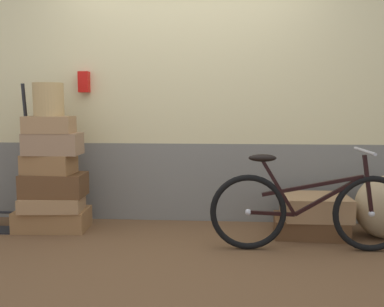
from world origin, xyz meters
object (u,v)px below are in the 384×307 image
suitcase_1 (52,204)px  luggage_trolley (10,196)px  suitcase_7 (315,207)px  suitcase_2 (54,185)px  wicker_basket (48,100)px  suitcase_0 (53,219)px  suitcase_5 (49,125)px  bicycle (309,210)px  suitcase_3 (49,164)px  suitcase_4 (53,144)px  suitcase_6 (310,226)px

suitcase_1 → luggage_trolley: 0.43m
suitcase_7 → suitcase_2: bearing=179.4°
suitcase_2 → wicker_basket: bearing=-158.6°
suitcase_0 → suitcase_7: size_ratio=1.15×
luggage_trolley → suitcase_5: bearing=-8.0°
suitcase_5 → suitcase_7: 2.48m
suitcase_0 → bicycle: size_ratio=0.41×
suitcase_0 → suitcase_3: suitcase_3 is taller
suitcase_4 → suitcase_5: bearing=-129.0°
suitcase_4 → bicycle: 2.30m
suitcase_1 → bicycle: bearing=-14.8°
suitcase_3 → luggage_trolley: 0.50m
suitcase_3 → wicker_basket: size_ratio=1.50×
suitcase_2 → suitcase_3: (-0.04, -0.00, 0.19)m
suitcase_1 → suitcase_4: size_ratio=1.11×
suitcase_5 → bicycle: 2.35m
suitcase_0 → suitcase_5: 0.88m
wicker_basket → luggage_trolley: bearing=175.4°
suitcase_6 → suitcase_7: size_ratio=1.11×
wicker_basket → luggage_trolley: 0.99m
suitcase_5 → suitcase_6: 2.50m
suitcase_6 → suitcase_7: 0.18m
suitcase_6 → suitcase_7: bearing=-6.8°
suitcase_6 → wicker_basket: 2.59m
suitcase_5 → luggage_trolley: bearing=170.7°
suitcase_0 → suitcase_5: bearing=-70.4°
suitcase_0 → suitcase_1: bearing=-69.7°
suitcase_0 → luggage_trolley: size_ratio=0.48×
suitcase_1 → suitcase_2: bearing=70.0°
suitcase_3 → suitcase_5: (0.03, -0.03, 0.36)m
suitcase_1 → wicker_basket: 0.95m
suitcase_7 → bicycle: size_ratio=0.36×
suitcase_1 → suitcase_6: bearing=-4.4°
wicker_basket → suitcase_4: bearing=-3.0°
wicker_basket → suitcase_1: bearing=-71.1°
luggage_trolley → suitcase_2: bearing=-3.3°
suitcase_3 → bicycle: bicycle is taller
suitcase_5 → bicycle: size_ratio=0.27×
suitcase_7 → bicycle: bicycle is taller
suitcase_0 → suitcase_5: (0.02, -0.05, 0.88)m
suitcase_2 → suitcase_7: 2.37m
suitcase_2 → suitcase_4: bearing=-51.2°
suitcase_7 → bicycle: bearing=-109.5°
luggage_trolley → suitcase_4: bearing=-4.5°
wicker_basket → luggage_trolley: (-0.41, 0.03, -0.89)m
suitcase_1 → suitcase_6: (2.33, 0.04, -0.17)m
suitcase_0 → suitcase_2: bearing=-31.8°
suitcase_6 → suitcase_4: bearing=-175.5°
luggage_trolley → bicycle: luggage_trolley is taller
suitcase_5 → suitcase_1: bearing=-52.6°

